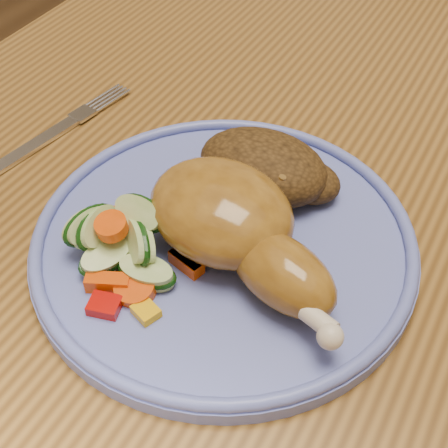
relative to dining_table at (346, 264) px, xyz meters
name	(u,v)px	position (x,y,z in m)	size (l,w,h in m)	color
dining_table	(346,264)	(0.00, 0.00, 0.00)	(0.90, 1.40, 0.75)	brown
plate	(224,243)	(-0.07, -0.10, 0.09)	(0.30, 0.30, 0.01)	#5B68BB
plate_rim	(224,233)	(-0.07, -0.10, 0.10)	(0.29, 0.29, 0.01)	#5B68BB
chicken_leg	(235,225)	(-0.06, -0.11, 0.12)	(0.18, 0.12, 0.06)	#93641F
rice_pilaf	(266,169)	(-0.07, -0.04, 0.11)	(0.12, 0.08, 0.05)	#452C11
vegetable_pile	(121,243)	(-0.13, -0.16, 0.11)	(0.11, 0.10, 0.05)	#A50A05
fork	(48,137)	(-0.28, -0.06, 0.09)	(0.04, 0.17, 0.00)	silver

